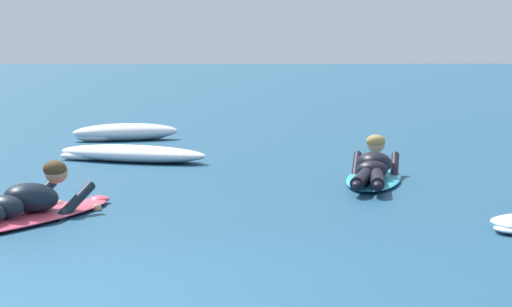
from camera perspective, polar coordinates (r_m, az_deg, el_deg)
The scene contains 5 objects.
ground_plane at distance 16.02m, azimuth -5.84°, elevation 0.53°, with size 120.00×120.00×0.00m, color navy.
surfer_near at distance 9.17m, azimuth -12.74°, elevation -2.91°, with size 1.59×2.49×0.54m.
surfer_far at distance 11.58m, azimuth 6.44°, elevation -0.94°, with size 1.03×2.49×0.53m.
whitewater_back at distance 13.62m, azimuth -6.78°, elevation -0.03°, with size 2.16×1.40×0.22m.
whitewater_far_band at distance 16.59m, azimuth -7.14°, elevation 1.15°, with size 1.77×0.98×0.27m.
Camera 1 is at (0.86, -5.92, 1.54)m, focal length 73.06 mm.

